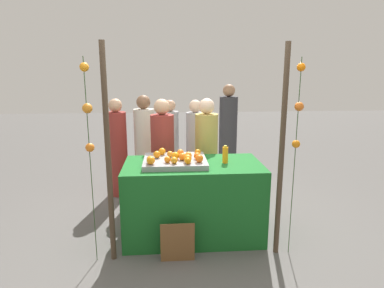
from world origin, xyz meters
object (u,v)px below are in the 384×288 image
object	(u,v)px
chalkboard_sign	(178,243)
vendor_left	(163,160)
orange_1	(198,152)
juice_bottle	(225,155)
orange_0	(162,151)
vendor_right	(206,159)
stall_counter	(193,200)

from	to	relation	value
chalkboard_sign	vendor_left	world-z (taller)	vendor_left
orange_1	juice_bottle	distance (m)	0.34
orange_0	orange_1	size ratio (longest dim) A/B	1.15
chalkboard_sign	vendor_left	size ratio (longest dim) A/B	0.27
orange_1	chalkboard_sign	distance (m)	1.09
juice_bottle	vendor_left	size ratio (longest dim) A/B	0.13
chalkboard_sign	vendor_right	size ratio (longest dim) A/B	0.27
stall_counter	vendor_right	world-z (taller)	vendor_right
stall_counter	juice_bottle	distance (m)	0.67
chalkboard_sign	vendor_right	xyz separation A→B (m)	(0.45, 1.34, 0.54)
stall_counter	chalkboard_sign	bearing A→B (deg)	-110.15
chalkboard_sign	orange_1	bearing A→B (deg)	68.84
stall_counter	vendor_right	bearing A→B (deg)	72.39
stall_counter	orange_1	bearing A→B (deg)	65.21
orange_0	chalkboard_sign	bearing A→B (deg)	-78.36
orange_0	vendor_right	bearing A→B (deg)	43.98
orange_0	stall_counter	bearing A→B (deg)	-28.92
stall_counter	orange_1	distance (m)	0.57
orange_1	vendor_right	world-z (taller)	vendor_right
stall_counter	orange_0	size ratio (longest dim) A/B	18.65
orange_0	orange_1	xyz separation A→B (m)	(0.43, -0.05, -0.01)
stall_counter	chalkboard_sign	world-z (taller)	stall_counter
orange_1	vendor_right	size ratio (longest dim) A/B	0.05
orange_1	chalkboard_sign	xyz separation A→B (m)	(-0.27, -0.71, -0.79)
juice_bottle	chalkboard_sign	size ratio (longest dim) A/B	0.48
stall_counter	orange_1	size ratio (longest dim) A/B	21.47
orange_1	juice_bottle	bearing A→B (deg)	-24.98
juice_bottle	chalkboard_sign	xyz separation A→B (m)	(-0.58, -0.56, -0.79)
chalkboard_sign	vendor_right	world-z (taller)	vendor_right
vendor_right	orange_1	bearing A→B (deg)	-105.83
orange_0	vendor_right	size ratio (longest dim) A/B	0.05
juice_bottle	chalkboard_sign	bearing A→B (deg)	-136.09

